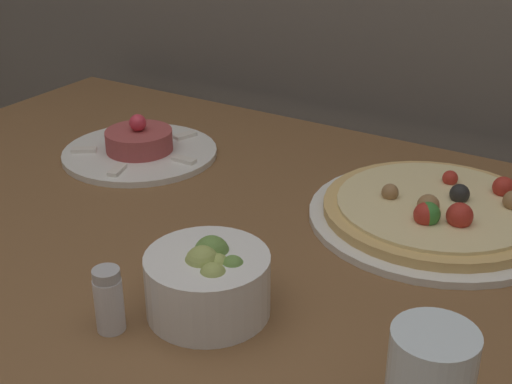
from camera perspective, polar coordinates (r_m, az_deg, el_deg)
name	(u,v)px	position (r m, az deg, el deg)	size (l,w,h in m)	color
dining_table	(301,312)	(0.95, 3.58, -9.57)	(1.50, 0.82, 0.80)	brown
pizza_plate	(436,212)	(0.98, 14.24, -1.52)	(0.34, 0.34, 0.05)	white
tartare_plate	(140,148)	(1.17, -9.29, 3.53)	(0.25, 0.25, 0.07)	white
small_bowl	(208,281)	(0.76, -3.84, -7.16)	(0.13, 0.13, 0.08)	white
salt_shaker	(109,300)	(0.75, -11.70, -8.48)	(0.03, 0.03, 0.07)	silver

